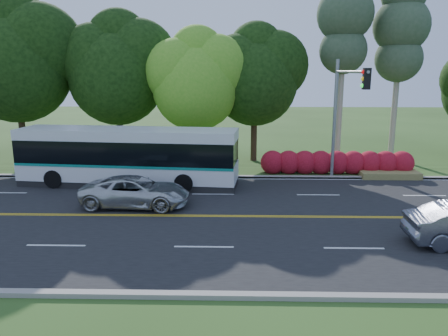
{
  "coord_description": "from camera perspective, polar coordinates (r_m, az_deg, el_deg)",
  "views": [
    {
      "loc": [
        0.6,
        -18.51,
        6.37
      ],
      "look_at": [
        0.11,
        2.0,
        1.77
      ],
      "focal_mm": 35.0,
      "sensor_mm": 36.0,
      "label": 1
    }
  ],
  "objects": [
    {
      "name": "ground",
      "position": [
        19.59,
        -0.47,
        -6.33
      ],
      "size": [
        120.0,
        120.0,
        0.0
      ],
      "primitive_type": "plane",
      "color": "#294517",
      "rests_on": "ground"
    },
    {
      "name": "road",
      "position": [
        19.59,
        -0.47,
        -6.31
      ],
      "size": [
        60.0,
        14.0,
        0.02
      ],
      "primitive_type": "cube",
      "color": "black",
      "rests_on": "ground"
    },
    {
      "name": "curb_north",
      "position": [
        26.43,
        0.02,
        -1.14
      ],
      "size": [
        60.0,
        0.3,
        0.15
      ],
      "primitive_type": "cube",
      "color": "gray",
      "rests_on": "ground"
    },
    {
      "name": "curb_south",
      "position": [
        13.0,
        -1.52,
        -16.31
      ],
      "size": [
        60.0,
        0.3,
        0.15
      ],
      "primitive_type": "cube",
      "color": "gray",
      "rests_on": "ground"
    },
    {
      "name": "grass_verge",
      "position": [
        28.24,
        0.11,
        -0.29
      ],
      "size": [
        60.0,
        4.0,
        0.1
      ],
      "primitive_type": "cube",
      "color": "#294517",
      "rests_on": "ground"
    },
    {
      "name": "lane_markings",
      "position": [
        19.58,
        -0.75,
        -6.27
      ],
      "size": [
        57.6,
        13.82,
        0.0
      ],
      "color": "gold",
      "rests_on": "road"
    },
    {
      "name": "tree_row",
      "position": [
        31.18,
        -9.52,
        13.13
      ],
      "size": [
        44.7,
        9.1,
        13.84
      ],
      "color": "#311E16",
      "rests_on": "ground"
    },
    {
      "name": "bougainvillea_hedge",
      "position": [
        28.04,
        14.91,
        0.58
      ],
      "size": [
        9.5,
        2.25,
        1.5
      ],
      "color": "maroon",
      "rests_on": "ground"
    },
    {
      "name": "traffic_signal",
      "position": [
        24.69,
        15.33,
        8.25
      ],
      "size": [
        0.42,
        6.1,
        7.0
      ],
      "color": "gray",
      "rests_on": "ground"
    },
    {
      "name": "transit_bus",
      "position": [
        25.06,
        -12.42,
        1.37
      ],
      "size": [
        12.39,
        3.83,
        3.19
      ],
      "rotation": [
        0.0,
        0.0,
        -0.1
      ],
      "color": "silver",
      "rests_on": "road"
    },
    {
      "name": "suv",
      "position": [
        21.21,
        -11.47,
        -3.04
      ],
      "size": [
        5.23,
        2.62,
        1.42
      ],
      "primitive_type": "imported",
      "rotation": [
        0.0,
        0.0,
        1.52
      ],
      "color": "silver",
      "rests_on": "road"
    }
  ]
}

